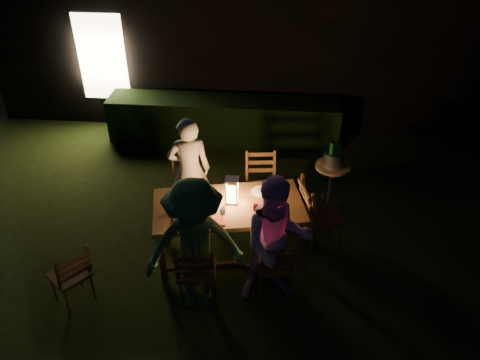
# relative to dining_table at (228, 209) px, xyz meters

# --- Properties ---
(garden_envelope) EXTENTS (40.00, 40.00, 3.20)m
(garden_envelope) POSITION_rel_dining_table_xyz_m (0.04, 5.47, 0.88)
(garden_envelope) COLOR black
(garden_envelope) RESTS_ON ground
(dining_table) EXTENTS (2.03, 1.32, 0.78)m
(dining_table) POSITION_rel_dining_table_xyz_m (0.00, 0.00, 0.00)
(dining_table) COLOR #482918
(dining_table) RESTS_ON ground
(chair_near_left) EXTENTS (0.49, 0.51, 0.99)m
(chair_near_left) POSITION_rel_dining_table_xyz_m (-0.27, -0.85, -0.40)
(chair_near_left) COLOR #482918
(chair_near_left) RESTS_ON ground
(chair_near_right) EXTENTS (0.47, 0.50, 0.90)m
(chair_near_right) POSITION_rel_dining_table_xyz_m (0.61, -0.65, -0.43)
(chair_near_right) COLOR #482918
(chair_near_right) RESTS_ON ground
(chair_far_left) EXTENTS (0.55, 0.57, 0.94)m
(chair_far_left) POSITION_rel_dining_table_xyz_m (-0.61, 0.65, -0.42)
(chair_far_left) COLOR #482918
(chair_far_left) RESTS_ON ground
(chair_far_right) EXTENTS (0.49, 0.52, 0.98)m
(chair_far_right) POSITION_rel_dining_table_xyz_m (0.37, 0.87, -0.41)
(chair_far_right) COLOR #482918
(chair_far_right) RESTS_ON ground
(chair_end) EXTENTS (0.61, 0.59, 1.05)m
(chair_end) POSITION_rel_dining_table_xyz_m (1.20, 0.27, -0.38)
(chair_end) COLOR #482918
(chair_end) RESTS_ON ground
(chair_spare) EXTENTS (0.59, 0.59, 0.91)m
(chair_spare) POSITION_rel_dining_table_xyz_m (-1.71, -1.02, -0.43)
(chair_spare) COLOR #482918
(chair_spare) RESTS_ON ground
(person_house_side) EXTENTS (0.65, 0.50, 1.60)m
(person_house_side) POSITION_rel_dining_table_xyz_m (-0.62, 0.70, 0.10)
(person_house_side) COLOR beige
(person_house_side) RESTS_ON ground
(person_opp_right) EXTENTS (0.92, 0.79, 1.65)m
(person_opp_right) POSITION_rel_dining_table_xyz_m (0.62, -0.70, 0.13)
(person_opp_right) COLOR #E79EE2
(person_opp_right) RESTS_ON ground
(person_opp_left) EXTENTS (1.22, 0.86, 1.71)m
(person_opp_left) POSITION_rel_dining_table_xyz_m (-0.26, -0.90, 0.15)
(person_opp_left) COLOR #356A39
(person_opp_left) RESTS_ON ground
(lantern) EXTENTS (0.16, 0.16, 0.35)m
(lantern) POSITION_rel_dining_table_xyz_m (0.04, 0.06, 0.23)
(lantern) COLOR white
(lantern) RESTS_ON dining_table
(plate_far_left) EXTENTS (0.25, 0.25, 0.01)m
(plate_far_left) POSITION_rel_dining_table_xyz_m (-0.59, 0.09, 0.08)
(plate_far_left) COLOR white
(plate_far_left) RESTS_ON dining_table
(plate_near_left) EXTENTS (0.25, 0.25, 0.01)m
(plate_near_left) POSITION_rel_dining_table_xyz_m (-0.49, -0.34, 0.08)
(plate_near_left) COLOR white
(plate_near_left) RESTS_ON dining_table
(plate_far_right) EXTENTS (0.25, 0.25, 0.01)m
(plate_far_right) POSITION_rel_dining_table_xyz_m (0.39, 0.31, 0.08)
(plate_far_right) COLOR white
(plate_far_right) RESTS_ON dining_table
(plate_near_right) EXTENTS (0.25, 0.25, 0.01)m
(plate_near_right) POSITION_rel_dining_table_xyz_m (0.49, -0.12, 0.08)
(plate_near_right) COLOR white
(plate_near_right) RESTS_ON dining_table
(wineglass_a) EXTENTS (0.06, 0.06, 0.18)m
(wineglass_a) POSITION_rel_dining_table_xyz_m (-0.35, 0.21, 0.17)
(wineglass_a) COLOR #59070F
(wineglass_a) RESTS_ON dining_table
(wineglass_b) EXTENTS (0.06, 0.06, 0.18)m
(wineglass_b) POSITION_rel_dining_table_xyz_m (-0.68, -0.28, 0.17)
(wineglass_b) COLOR #59070F
(wineglass_b) RESTS_ON dining_table
(wineglass_c) EXTENTS (0.06, 0.06, 0.18)m
(wineglass_c) POSITION_rel_dining_table_xyz_m (0.35, -0.21, 0.17)
(wineglass_c) COLOR #59070F
(wineglass_c) RESTS_ON dining_table
(wineglass_d) EXTENTS (0.06, 0.06, 0.18)m
(wineglass_d) POSITION_rel_dining_table_xyz_m (0.56, 0.31, 0.17)
(wineglass_d) COLOR #59070F
(wineglass_d) RESTS_ON dining_table
(wineglass_e) EXTENTS (0.06, 0.06, 0.18)m
(wineglass_e) POSITION_rel_dining_table_xyz_m (-0.03, -0.31, 0.17)
(wineglass_e) COLOR silver
(wineglass_e) RESTS_ON dining_table
(bottle_table) EXTENTS (0.07, 0.07, 0.28)m
(bottle_table) POSITION_rel_dining_table_xyz_m (-0.24, -0.06, 0.22)
(bottle_table) COLOR #0F471E
(bottle_table) RESTS_ON dining_table
(napkin_left) EXTENTS (0.18, 0.14, 0.01)m
(napkin_left) POSITION_rel_dining_table_xyz_m (-0.08, -0.35, 0.08)
(napkin_left) COLOR red
(napkin_left) RESTS_ON dining_table
(napkin_right) EXTENTS (0.18, 0.14, 0.01)m
(napkin_right) POSITION_rel_dining_table_xyz_m (0.60, -0.17, 0.08)
(napkin_right) COLOR red
(napkin_right) RESTS_ON dining_table
(phone) EXTENTS (0.14, 0.07, 0.01)m
(phone) POSITION_rel_dining_table_xyz_m (-0.54, -0.43, 0.08)
(phone) COLOR black
(phone) RESTS_ON dining_table
(side_table) EXTENTS (0.51, 0.51, 0.68)m
(side_table) POSITION_rel_dining_table_xyz_m (1.39, 1.21, -0.10)
(side_table) COLOR brown
(side_table) RESTS_ON ground
(ice_bucket) EXTENTS (0.30, 0.30, 0.22)m
(ice_bucket) POSITION_rel_dining_table_xyz_m (1.39, 1.21, 0.09)
(ice_bucket) COLOR #A5A8AD
(ice_bucket) RESTS_ON side_table
(bottle_bucket_a) EXTENTS (0.07, 0.07, 0.32)m
(bottle_bucket_a) POSITION_rel_dining_table_xyz_m (1.34, 1.17, 0.14)
(bottle_bucket_a) COLOR #0F471E
(bottle_bucket_a) RESTS_ON side_table
(bottle_bucket_b) EXTENTS (0.07, 0.07, 0.32)m
(bottle_bucket_b) POSITION_rel_dining_table_xyz_m (1.44, 1.25, 0.14)
(bottle_bucket_b) COLOR #0F471E
(bottle_bucket_b) RESTS_ON side_table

